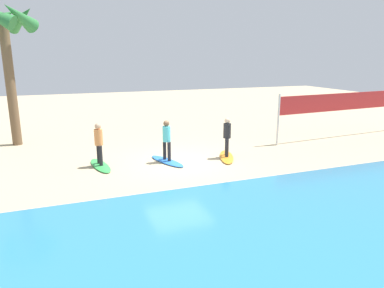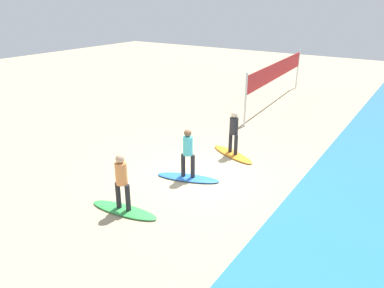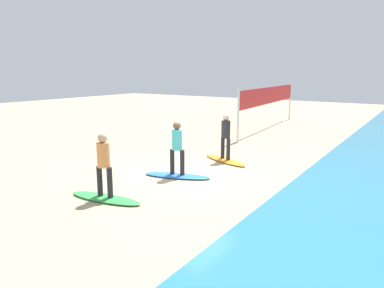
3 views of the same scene
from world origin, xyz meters
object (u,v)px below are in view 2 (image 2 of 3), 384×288
Objects in this scene: surfer_blue at (188,150)px; volleyball_net at (277,72)px; surfer_orange at (234,129)px; surfboard_blue at (188,178)px; surfer_green at (122,178)px; surfboard_orange at (233,154)px; surfboard_green at (124,210)px.

volleyball_net is at bearing -173.59° from surfer_blue.
surfboard_blue is (2.55, -0.30, -0.99)m from surfer_orange.
surfer_green is at bearing -7.31° from surfer_orange.
surfer_orange is 0.78× the size of surfboard_blue.
volleyball_net is at bearing -176.47° from surfer_green.
surfer_blue is (2.55, -0.30, 0.00)m from surfer_orange.
surfer_blue is (2.55, -0.30, 0.99)m from surfboard_orange.
volleyball_net is (-10.32, -1.16, 1.74)m from surfboard_blue.
volleyball_net reaches higher than surfboard_green.
surfer_green is 0.18× the size of volleyball_net.
surfboard_green is at bearing -75.03° from surfboard_orange.
surfboard_orange is 1.00× the size of surfboard_green.
surfer_green is 12.99m from volleyball_net.
surfer_orange is 1.00× the size of surfer_blue.
surfboard_orange is 0.23× the size of volleyball_net.
surfer_orange is at bearing 74.63° from surfboard_green.
volleyball_net is at bearing 85.47° from surfboard_green.
surfer_blue is at bearing 71.78° from surfboard_blue.
surfer_orange is 0.78× the size of surfboard_green.
surfer_blue is 10.42m from volleyball_net.
volleyball_net reaches higher than surfer_green.
surfboard_blue is 2.83m from surfer_green.
volleyball_net is (-12.95, -0.80, 1.74)m from surfboard_green.
surfer_blue is at bearing -74.47° from surfboard_orange.
surfer_green is at bearing -7.85° from surfer_blue.
surfer_green is at bearing -0.00° from surfboard_green.
surfboard_blue is at bearing 6.41° from volleyball_net.
surfer_blue is 2.65m from surfer_green.
surfboard_blue is at bearing 74.09° from surfboard_green.
surfer_green reaches higher than surfboard_green.
surfer_blue is at bearing 172.15° from surfer_green.
surfboard_green is at bearing -7.31° from surfer_orange.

